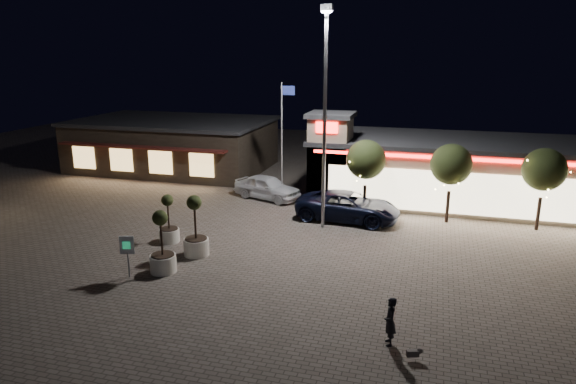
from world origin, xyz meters
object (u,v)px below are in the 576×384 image
(pedestrian, at_px, (390,321))
(planter_left, at_px, (169,227))
(pickup_truck, at_px, (348,206))
(white_sedan, at_px, (267,187))
(planter_mid, at_px, (163,253))
(valet_sign, at_px, (127,249))

(pedestrian, distance_m, planter_left, 14.21)
(pickup_truck, distance_m, white_sedan, 6.95)
(planter_mid, bearing_deg, planter_left, 114.51)
(pedestrian, relative_size, valet_sign, 0.90)
(pickup_truck, relative_size, pedestrian, 3.54)
(planter_left, relative_size, planter_mid, 0.88)
(pickup_truck, relative_size, valet_sign, 3.17)
(valet_sign, bearing_deg, planter_left, 95.39)
(pickup_truck, xyz_separation_m, planter_left, (-8.65, -6.36, -0.05))
(planter_left, distance_m, planter_mid, 3.98)
(planter_left, bearing_deg, pickup_truck, 36.33)
(white_sedan, height_order, planter_left, planter_left)
(pickup_truck, relative_size, planter_left, 2.36)
(pedestrian, height_order, planter_left, planter_left)
(white_sedan, relative_size, planter_left, 1.83)
(white_sedan, bearing_deg, planter_left, -175.76)
(pedestrian, xyz_separation_m, planter_left, (-12.40, 6.95, -0.06))
(pedestrian, height_order, planter_mid, planter_mid)
(planter_left, height_order, planter_mid, planter_mid)
(white_sedan, bearing_deg, pedestrian, -130.13)
(valet_sign, bearing_deg, white_sedan, 81.86)
(pickup_truck, height_order, valet_sign, valet_sign)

